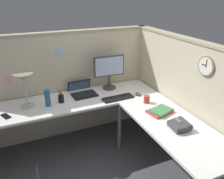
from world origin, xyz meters
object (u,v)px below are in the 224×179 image
desk_lamp_dome (24,80)px  pen_cup (61,99)px  book_stack (160,111)px  laptop (82,91)px  wall_clock (207,66)px  cell_phone (6,116)px  office_phone (180,126)px  keyboard (118,98)px  computer_mouse (138,94)px  coffee_mug (147,99)px  monitor (109,70)px  thermos_flask (48,98)px

desk_lamp_dome → pen_cup: 0.52m
pen_cup → book_stack: size_ratio=0.56×
laptop → wall_clock: (1.03, -1.21, 0.60)m
desk_lamp_dome → cell_phone: desk_lamp_dome is taller
cell_phone → office_phone: size_ratio=0.65×
keyboard → wall_clock: bearing=-54.7°
computer_mouse → wall_clock: wall_clock is taller
cell_phone → computer_mouse: bearing=-28.5°
pen_cup → coffee_mug: size_ratio=1.88×
monitor → coffee_mug: size_ratio=5.21×
book_stack → wall_clock: (0.33, -0.27, 0.60)m
monitor → pen_cup: 0.82m
keyboard → desk_lamp_dome: (-1.14, 0.25, 0.35)m
book_stack → coffee_mug: bearing=92.2°
book_stack → wall_clock: wall_clock is taller
pen_cup → thermos_flask: 0.19m
office_phone → pen_cup: bearing=131.8°
monitor → coffee_mug: bearing=-68.0°
keyboard → book_stack: bearing=-63.5°
monitor → laptop: size_ratio=1.26×
thermos_flask → wall_clock: (1.54, -1.00, 0.51)m
pen_cup → coffee_mug: (1.02, -0.46, -0.00)m
monitor → keyboard: size_ratio=1.16×
desk_lamp_dome → cell_phone: bearing=-148.2°
keyboard → office_phone: bearing=-75.0°
computer_mouse → coffee_mug: (-0.02, -0.25, 0.03)m
wall_clock → laptop: bearing=130.3°
keyboard → coffee_mug: 0.39m
laptop → desk_lamp_dome: (-0.75, -0.12, 0.34)m
computer_mouse → laptop: bearing=150.6°
office_phone → desk_lamp_dome: bearing=140.3°
laptop → book_stack: laptop is taller
cell_phone → book_stack: bearing=-45.7°
laptop → book_stack: 1.16m
pen_cup → cell_phone: size_ratio=1.25×
desk_lamp_dome → book_stack: size_ratio=1.37×
office_phone → coffee_mug: size_ratio=2.30×
cell_phone → office_phone: office_phone is taller
monitor → keyboard: (-0.03, -0.38, -0.28)m
pen_cup → desk_lamp_dome: bearing=172.8°
monitor → cell_phone: monitor is taller
pen_cup → monitor: bearing=12.9°
monitor → thermos_flask: bearing=-167.5°
laptop → pen_cup: bearing=-152.4°
laptop → office_phone: size_ratio=1.80×
thermos_flask → monitor: bearing=12.5°
laptop → coffee_mug: 0.94m
monitor → thermos_flask: (-0.94, -0.21, -0.18)m
thermos_flask → book_stack: (1.21, -0.73, -0.09)m
laptop → wall_clock: 1.70m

